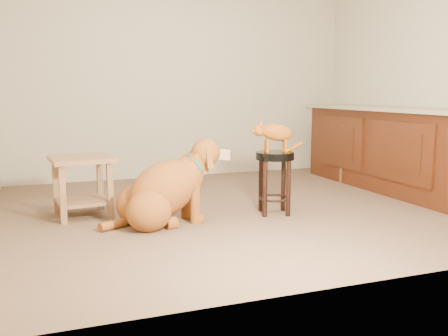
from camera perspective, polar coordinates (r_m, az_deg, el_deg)
name	(u,v)px	position (r m, az deg, el deg)	size (l,w,h in m)	color
floor	(242,208)	(4.81, 2.13, -4.61)	(4.50, 4.00, 0.01)	brown
room_shell	(244,29)	(4.72, 2.25, 15.62)	(4.54, 4.04, 2.62)	#BBB397
cabinet_run	(390,151)	(5.99, 18.45, 1.87)	(0.70, 2.56, 0.94)	#451E0C
padded_stool	(275,170)	(4.55, 5.81, -0.22)	(0.36, 0.36, 0.57)	black
wood_stool	(348,151)	(6.46, 13.99, 1.89)	(0.42, 0.42, 0.71)	brown
side_table	(82,177)	(4.61, -15.92, -1.02)	(0.57, 0.57, 0.54)	brown
golden_retriever	(165,191)	(4.22, -6.78, -2.63)	(1.20, 0.63, 0.76)	brown
tabby_kitten	(274,133)	(4.51, 5.73, 3.97)	(0.50, 0.22, 0.31)	#86430D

